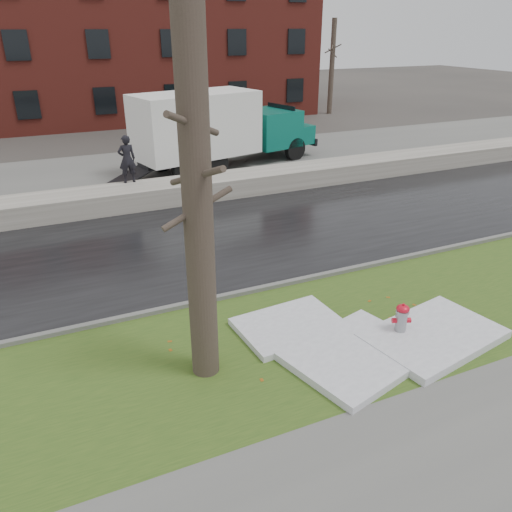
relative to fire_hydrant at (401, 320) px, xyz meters
name	(u,v)px	position (x,y,z in m)	size (l,w,h in m)	color
ground	(286,309)	(-1.60, 2.05, -0.47)	(120.00, 120.00, 0.00)	#47423D
verge	(313,336)	(-1.60, 0.80, -0.45)	(60.00, 4.50, 0.04)	#2E4D19
sidewalk	(440,465)	(-1.60, -2.95, -0.45)	(60.00, 3.00, 0.05)	slate
road	(219,240)	(-1.60, 6.55, -0.46)	(60.00, 7.00, 0.03)	black
parking_lot	(153,172)	(-1.60, 15.05, -0.46)	(60.00, 9.00, 0.03)	slate
curb	(268,288)	(-1.60, 3.05, -0.40)	(60.00, 0.15, 0.14)	slate
snowbank	(180,191)	(-1.60, 10.75, -0.10)	(60.00, 1.60, 0.75)	#AFA9A0
brick_building	(118,41)	(0.40, 32.05, 4.53)	(26.00, 12.00, 10.00)	maroon
bg_tree_right	(332,66)	(14.40, 26.05, 2.86)	(1.40, 1.62, 6.50)	brown
fire_hydrant	(401,320)	(0.00, 0.00, 0.00)	(0.40, 0.38, 0.81)	gray
tree	(198,212)	(-4.05, 0.64, 2.73)	(1.30, 1.53, 6.29)	brown
box_truck	(217,128)	(1.36, 14.63, 1.34)	(10.38, 4.30, 3.43)	black
worker	(127,159)	(-3.31, 11.35, 1.14)	(0.63, 0.41, 1.72)	black
snow_patch_near	(357,355)	(-1.22, -0.25, -0.35)	(2.60, 2.00, 0.16)	silver
snow_patch_far	(290,326)	(-1.93, 1.23, -0.36)	(2.20, 1.60, 0.14)	silver
snow_patch_side	(433,336)	(0.59, -0.35, -0.34)	(2.80, 1.80, 0.18)	silver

